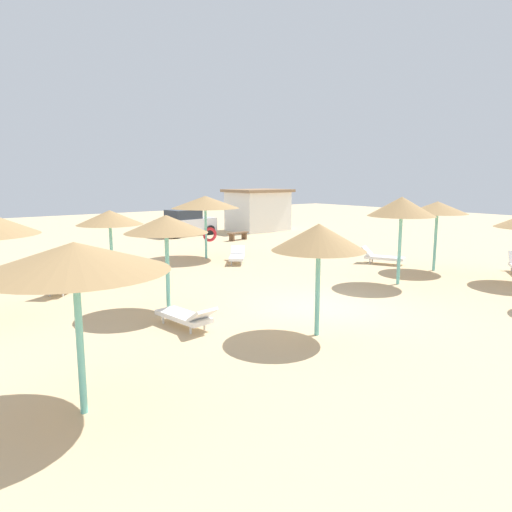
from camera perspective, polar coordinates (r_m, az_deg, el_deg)
The scene contains 15 objects.
ground_plane at distance 14.10m, azimuth 7.56°, elevation -6.41°, with size 80.00×80.00×0.00m, color #D1B284.
parasol_1 at distance 18.57m, azimuth -17.23°, elevation 4.43°, with size 2.46×2.46×2.62m.
parasol_3 at distance 22.48m, azimuth -6.13°, elevation 6.43°, with size 3.19×3.19×2.97m.
parasol_4 at distance 20.72m, azimuth 21.04°, elevation 5.44°, with size 2.42×2.42×2.87m.
parasol_5 at distance 13.52m, azimuth -10.79°, elevation 3.75°, with size 2.36×2.36×2.80m.
parasol_6 at distance 7.92m, azimuth -21.05°, elevation -0.18°, with size 2.98×2.98×2.86m.
parasol_7 at distance 11.37m, azimuth 7.58°, elevation 2.22°, with size 2.28×2.28×2.76m.
parasol_8 at distance 17.58m, azimuth 17.16°, elevation 5.69°, with size 2.39×2.39×3.16m.
lounger_1 at distance 17.09m, azimuth -22.27°, elevation -3.14°, with size 1.76×1.81×0.72m.
lounger_3 at distance 21.48m, azimuth -2.28°, elevation 0.04°, with size 1.69×1.88×0.68m.
lounger_4 at distance 21.89m, azimuth 14.91°, elevation -0.08°, with size 1.36×1.97×0.76m.
lounger_5 at distance 12.39m, azimuth -8.38°, elevation -7.18°, with size 0.86×1.96×0.68m.
bench_0 at distance 29.07m, azimuth -2.18°, elevation 2.60°, with size 1.55×0.67×0.49m.
parked_car at distance 31.67m, azimuth -8.51°, elevation 3.94°, with size 4.19×2.41×1.72m.
beach_cabana at distance 34.26m, azimuth 0.22°, elevation 5.61°, with size 4.19×3.45×2.97m.
Camera 1 is at (-9.71, -9.47, 3.86)m, focal length 33.16 mm.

